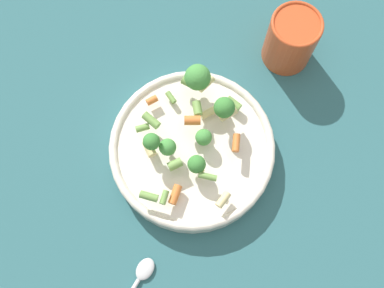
% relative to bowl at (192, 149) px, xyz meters
% --- Properties ---
extents(ground_plane, '(3.00, 3.00, 0.00)m').
position_rel_bowl_xyz_m(ground_plane, '(0.00, 0.00, -0.02)').
color(ground_plane, '#2D6066').
extents(bowl, '(0.27, 0.27, 0.04)m').
position_rel_bowl_xyz_m(bowl, '(0.00, 0.00, 0.00)').
color(bowl, silver).
rests_on(bowl, ground_plane).
extents(pasta_salad, '(0.22, 0.21, 0.07)m').
position_rel_bowl_xyz_m(pasta_salad, '(-0.03, 0.02, 0.05)').
color(pasta_salad, '#8CB766').
rests_on(pasta_salad, bowl).
extents(cup, '(0.09, 0.09, 0.10)m').
position_rel_bowl_xyz_m(cup, '(-0.10, 0.23, 0.03)').
color(cup, '#CC4C23').
rests_on(cup, ground_plane).
extents(spoon, '(0.10, 0.14, 0.01)m').
position_rel_bowl_xyz_m(spoon, '(0.16, -0.16, -0.02)').
color(spoon, silver).
rests_on(spoon, ground_plane).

